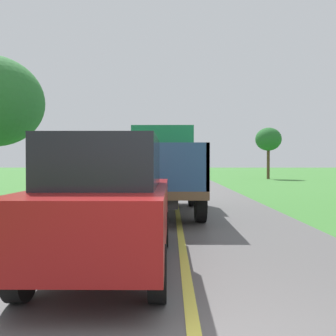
% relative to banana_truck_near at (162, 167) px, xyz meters
% --- Properties ---
extents(banana_truck_near, '(2.38, 5.82, 2.80)m').
position_rel_banana_truck_near_xyz_m(banana_truck_near, '(0.00, 0.00, 0.00)').
color(banana_truck_near, '#2D2D30').
rests_on(banana_truck_near, road_surface).
extents(roadside_tree_near_left, '(2.47, 2.47, 4.95)m').
position_rel_banana_truck_near_xyz_m(roadside_tree_near_left, '(9.70, 22.31, 2.32)').
color(roadside_tree_near_left, '#4C3823').
rests_on(roadside_tree_near_left, ground).
extents(following_car, '(1.74, 4.10, 1.92)m').
position_rel_banana_truck_near_xyz_m(following_car, '(-0.62, -6.52, -0.40)').
color(following_car, maroon).
rests_on(following_car, road_surface).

